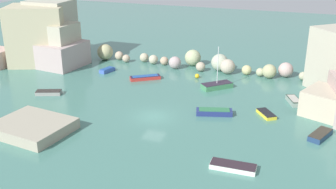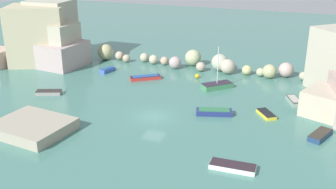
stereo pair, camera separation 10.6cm
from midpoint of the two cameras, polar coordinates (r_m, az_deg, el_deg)
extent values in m
plane|color=#44796D|center=(47.38, -2.09, -3.15)|extent=(160.00, 160.00, 0.00)
cube|color=#B09B98|center=(67.87, -14.67, 5.49)|extent=(6.70, 7.79, 3.91)
cube|color=#A8A592|center=(71.32, -16.08, 8.65)|extent=(6.92, 5.73, 10.08)
cube|color=#ADA08C|center=(75.21, -15.93, 7.32)|extent=(8.74, 6.50, 5.06)
cube|color=#AFA992|center=(68.76, -15.69, 6.88)|extent=(7.19, 5.81, 6.89)
cube|color=#B7AD89|center=(69.67, -17.90, 7.96)|extent=(10.75, 9.44, 9.56)
sphere|color=tan|center=(70.32, -8.91, 5.96)|extent=(2.69, 2.69, 2.69)
sphere|color=tan|center=(70.03, -6.95, 5.47)|extent=(1.47, 1.47, 1.47)
sphere|color=tan|center=(68.53, -5.97, 5.09)|extent=(1.30, 1.30, 1.30)
sphere|color=#B2A88B|center=(68.47, -3.42, 5.24)|extent=(1.50, 1.50, 1.50)
sphere|color=#B8AF93|center=(67.19, -2.12, 4.97)|extent=(1.53, 1.53, 1.53)
sphere|color=tan|center=(66.63, -0.58, 4.78)|extent=(1.39, 1.39, 1.39)
sphere|color=#AE9998|center=(64.67, 0.94, 4.53)|extent=(1.97, 1.97, 1.97)
sphere|color=#AAB385|center=(66.27, 3.48, 5.21)|extent=(2.63, 2.63, 2.63)
sphere|color=tan|center=(63.58, 4.57, 3.94)|extent=(1.48, 1.48, 1.48)
sphere|color=#A7AE96|center=(64.07, 7.26, 4.52)|extent=(2.66, 2.66, 2.66)
sphere|color=#B4A691|center=(62.77, 8.36, 3.93)|extent=(2.28, 2.28, 2.28)
sphere|color=tan|center=(62.86, 10.99, 3.42)|extent=(1.49, 1.49, 1.49)
sphere|color=#AAAB85|center=(62.64, 12.84, 3.10)|extent=(1.27, 1.27, 1.27)
sphere|color=tan|center=(61.99, 14.06, 3.21)|extent=(2.10, 2.10, 2.10)
sphere|color=#BE9F98|center=(63.13, 16.24, 3.37)|extent=(2.22, 2.22, 2.22)
sphere|color=#AEAC8B|center=(62.56, 18.49, 2.49)|extent=(1.26, 1.26, 1.26)
sphere|color=#B7B094|center=(62.80, 20.25, 2.75)|extent=(2.10, 2.10, 2.10)
sphere|color=#ABA392|center=(62.65, 22.23, 2.59)|extent=(2.44, 2.44, 2.44)
cube|color=#A19A85|center=(45.89, -18.65, -4.36)|extent=(8.50, 7.40, 1.17)
sphere|color=gold|center=(60.43, 4.08, 2.63)|extent=(0.67, 0.67, 0.67)
cube|color=#3F8356|center=(56.58, 6.86, 1.23)|extent=(4.27, 4.18, 0.69)
cube|color=#2B2231|center=(56.45, 6.87, 1.59)|extent=(4.19, 4.10, 0.06)
cylinder|color=silver|center=(55.64, 6.99, 4.10)|extent=(0.10, 0.10, 5.25)
cube|color=#BE322D|center=(59.80, -3.28, 2.36)|extent=(4.37, 3.56, 0.50)
cube|color=#241C34|center=(59.72, -3.29, 2.61)|extent=(4.28, 3.49, 0.06)
cube|color=#234C93|center=(59.71, -3.29, 2.62)|extent=(3.71, 3.02, 0.08)
cube|color=#3C5DB3|center=(63.88, -8.62, 3.40)|extent=(1.76, 2.74, 0.53)
cube|color=#234C93|center=(63.78, -8.64, 3.66)|extent=(1.50, 2.33, 0.08)
cube|color=yellow|center=(48.89, 13.63, -2.72)|extent=(2.63, 3.04, 0.40)
cube|color=black|center=(48.80, 13.65, -2.47)|extent=(2.58, 2.98, 0.06)
cube|color=navy|center=(45.31, 20.63, -5.40)|extent=(2.53, 3.63, 0.56)
cube|color=#302C24|center=(45.18, 20.68, -5.05)|extent=(2.48, 3.56, 0.06)
cube|color=#394EB9|center=(45.76, -20.67, -5.08)|extent=(3.86, 2.21, 0.65)
cube|color=#221D2E|center=(45.61, -20.73, -4.68)|extent=(3.79, 2.16, 0.06)
cube|color=#234C93|center=(45.61, -20.73, -4.67)|extent=(3.28, 1.88, 0.08)
cube|color=gray|center=(56.28, -16.55, 0.24)|extent=(3.54, 2.38, 0.48)
cube|color=#282423|center=(56.19, -16.58, 0.50)|extent=(3.47, 2.34, 0.06)
cube|color=gray|center=(53.49, 17.26, -0.88)|extent=(2.25, 3.29, 0.57)
cube|color=#1B2D23|center=(53.37, 17.30, -0.57)|extent=(2.21, 3.22, 0.06)
cube|color=#ADA89E|center=(53.37, 17.30, -0.56)|extent=(1.92, 2.79, 0.08)
cube|color=white|center=(37.51, 9.08, -10.05)|extent=(4.16, 1.50, 0.46)
cube|color=#2C2028|center=(37.38, 9.10, -9.71)|extent=(4.08, 1.47, 0.06)
cube|color=navy|center=(48.10, 6.47, -2.50)|extent=(4.44, 2.47, 0.61)
cube|color=#2D7047|center=(47.96, 6.49, -2.12)|extent=(3.78, 2.10, 0.08)
camera|label=1|loc=(0.05, -90.06, -0.02)|focal=43.18mm
camera|label=2|loc=(0.05, 89.94, 0.02)|focal=43.18mm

